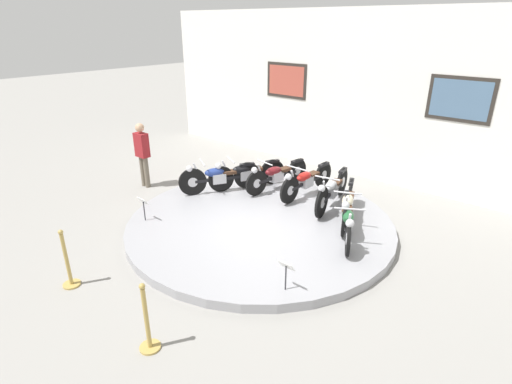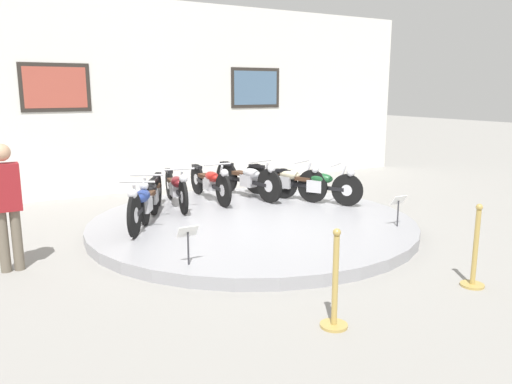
% 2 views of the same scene
% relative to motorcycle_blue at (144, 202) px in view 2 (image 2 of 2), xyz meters
% --- Properties ---
extents(ground_plane, '(60.00, 60.00, 0.00)m').
position_rel_motorcycle_blue_xyz_m(ground_plane, '(1.71, -0.51, -0.57)').
color(ground_plane, gray).
extents(display_platform, '(5.48, 5.48, 0.17)m').
position_rel_motorcycle_blue_xyz_m(display_platform, '(1.71, -0.51, -0.48)').
color(display_platform, '#99999E').
rests_on(display_platform, ground_plane).
extents(back_wall, '(14.00, 0.22, 4.33)m').
position_rel_motorcycle_blue_xyz_m(back_wall, '(1.71, 3.68, 1.60)').
color(back_wall, white).
rests_on(back_wall, ground_plane).
extents(motorcycle_blue, '(1.08, 1.76, 0.81)m').
position_rel_motorcycle_blue_xyz_m(motorcycle_blue, '(0.00, 0.00, 0.00)').
color(motorcycle_blue, black).
rests_on(motorcycle_blue, display_platform).
extents(motorcycle_black, '(0.96, 1.79, 0.79)m').
position_rel_motorcycle_blue_xyz_m(motorcycle_black, '(0.32, 0.61, -0.01)').
color(motorcycle_black, black).
rests_on(motorcycle_black, display_platform).
extents(motorcycle_maroon, '(0.54, 1.95, 0.78)m').
position_rel_motorcycle_blue_xyz_m(motorcycle_maroon, '(0.94, 1.03, -0.02)').
color(motorcycle_maroon, black).
rests_on(motorcycle_maroon, display_platform).
extents(motorcycle_red, '(0.54, 1.98, 0.79)m').
position_rel_motorcycle_blue_xyz_m(motorcycle_red, '(1.71, 1.19, -0.01)').
color(motorcycle_red, black).
rests_on(motorcycle_red, display_platform).
extents(motorcycle_silver, '(0.57, 1.99, 0.81)m').
position_rel_motorcycle_blue_xyz_m(motorcycle_silver, '(2.49, 1.04, 0.00)').
color(motorcycle_silver, black).
rests_on(motorcycle_silver, display_platform).
extents(motorcycle_cream, '(0.84, 1.85, 0.80)m').
position_rel_motorcycle_blue_xyz_m(motorcycle_cream, '(3.10, 0.61, -0.01)').
color(motorcycle_cream, black).
rests_on(motorcycle_cream, display_platform).
extents(motorcycle_green, '(1.03, 1.73, 0.78)m').
position_rel_motorcycle_blue_xyz_m(motorcycle_green, '(3.43, -0.00, -0.02)').
color(motorcycle_green, black).
rests_on(motorcycle_green, display_platform).
extents(info_placard_front_left, '(0.26, 0.11, 0.51)m').
position_rel_motorcycle_blue_xyz_m(info_placard_front_left, '(-0.09, -2.07, -0.03)').
color(info_placard_front_left, '#333338').
rests_on(info_placard_front_left, display_platform).
extents(info_placard_front_centre, '(0.26, 0.11, 0.51)m').
position_rel_motorcycle_blue_xyz_m(info_placard_front_centre, '(3.52, -2.07, -0.03)').
color(info_placard_front_centre, '#333338').
rests_on(info_placard_front_centre, display_platform).
extents(visitor_standing, '(0.36, 0.22, 1.67)m').
position_rel_motorcycle_blue_xyz_m(visitor_standing, '(-2.01, -0.70, 0.38)').
color(visitor_standing, '#6B6051').
rests_on(visitor_standing, ground_plane).
extents(stanchion_post_left_of_entry, '(0.28, 0.28, 1.02)m').
position_rel_motorcycle_blue_xyz_m(stanchion_post_left_of_entry, '(0.65, -4.06, -0.22)').
color(stanchion_post_left_of_entry, tan).
rests_on(stanchion_post_left_of_entry, ground_plane).
extents(stanchion_post_right_of_entry, '(0.28, 0.28, 1.02)m').
position_rel_motorcycle_blue_xyz_m(stanchion_post_right_of_entry, '(2.77, -4.06, -0.22)').
color(stanchion_post_right_of_entry, tan).
rests_on(stanchion_post_right_of_entry, ground_plane).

